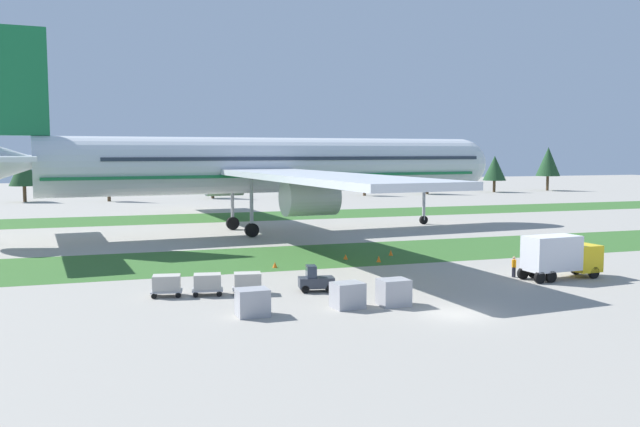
# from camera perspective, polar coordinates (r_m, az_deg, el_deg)

# --- Properties ---
(ground_plane) EXTENTS (400.00, 400.00, 0.00)m
(ground_plane) POSITION_cam_1_polar(r_m,az_deg,el_deg) (44.40, 11.44, -8.37)
(ground_plane) COLOR gray
(grass_strip_near) EXTENTS (320.00, 14.83, 0.01)m
(grass_strip_near) POSITION_cam_1_polar(r_m,az_deg,el_deg) (67.63, 0.62, -3.54)
(grass_strip_near) COLOR #336028
(grass_strip_near) RESTS_ON ground
(grass_strip_far) EXTENTS (320.00, 14.83, 0.01)m
(grass_strip_far) POSITION_cam_1_polar(r_m,az_deg,el_deg) (107.64, -6.49, -0.26)
(grass_strip_far) COLOR #336028
(grass_strip_far) RESTS_ON ground
(airliner) EXTENTS (68.71, 84.67, 24.07)m
(airliner) POSITION_cam_1_polar(r_m,az_deg,el_deg) (86.12, -5.20, 4.11)
(airliner) COLOR silver
(airliner) RESTS_ON ground
(baggage_tug) EXTENTS (2.77, 1.68, 1.97)m
(baggage_tug) POSITION_cam_1_polar(r_m,az_deg,el_deg) (50.21, -0.40, -5.71)
(baggage_tug) COLOR #2D333D
(baggage_tug) RESTS_ON ground
(cargo_dolly_lead) EXTENTS (2.40, 1.82, 1.55)m
(cargo_dolly_lead) POSITION_cam_1_polar(r_m,az_deg,el_deg) (49.68, -6.16, -5.74)
(cargo_dolly_lead) COLOR #A3A3A8
(cargo_dolly_lead) RESTS_ON ground
(cargo_dolly_second) EXTENTS (2.40, 1.82, 1.55)m
(cargo_dolly_second) POSITION_cam_1_polar(r_m,az_deg,el_deg) (49.62, -9.52, -5.80)
(cargo_dolly_second) COLOR #A3A3A8
(cargo_dolly_second) RESTS_ON ground
(cargo_dolly_third) EXTENTS (2.40, 1.82, 1.55)m
(cargo_dolly_third) POSITION_cam_1_polar(r_m,az_deg,el_deg) (49.72, -12.89, -5.84)
(cargo_dolly_third) COLOR #A3A3A8
(cargo_dolly_third) RESTS_ON ground
(catering_truck) EXTENTS (7.13, 2.89, 3.58)m
(catering_truck) POSITION_cam_1_polar(r_m,az_deg,el_deg) (58.37, 19.71, -3.34)
(catering_truck) COLOR yellow
(catering_truck) RESTS_ON ground
(ground_crew_marshaller) EXTENTS (0.36, 0.56, 1.74)m
(ground_crew_marshaller) POSITION_cam_1_polar(r_m,az_deg,el_deg) (58.01, 16.12, -4.29)
(ground_crew_marshaller) COLOR black
(ground_crew_marshaller) RESTS_ON ground
(uld_container_0) EXTENTS (2.05, 1.66, 1.74)m
(uld_container_0) POSITION_cam_1_polar(r_m,az_deg,el_deg) (43.15, -5.74, -7.50)
(uld_container_0) COLOR #A3A3A8
(uld_container_0) RESTS_ON ground
(uld_container_1) EXTENTS (2.19, 1.84, 1.70)m
(uld_container_1) POSITION_cam_1_polar(r_m,az_deg,el_deg) (45.13, 2.36, -6.93)
(uld_container_1) COLOR #A3A3A8
(uld_container_1) RESTS_ON ground
(uld_container_2) EXTENTS (2.08, 1.70, 1.80)m
(uld_container_2) POSITION_cam_1_polar(r_m,az_deg,el_deg) (46.02, 6.26, -6.66)
(uld_container_2) COLOR #A3A3A8
(uld_container_2) RESTS_ON ground
(taxiway_marker_0) EXTENTS (0.44, 0.44, 0.61)m
(taxiway_marker_0) POSITION_cam_1_polar(r_m,az_deg,el_deg) (63.60, 5.00, -3.85)
(taxiway_marker_0) COLOR orange
(taxiway_marker_0) RESTS_ON ground
(taxiway_marker_1) EXTENTS (0.44, 0.44, 0.48)m
(taxiway_marker_1) POSITION_cam_1_polar(r_m,az_deg,el_deg) (65.02, 2.18, -3.69)
(taxiway_marker_1) COLOR orange
(taxiway_marker_1) RESTS_ON ground
(taxiway_marker_2) EXTENTS (0.44, 0.44, 0.51)m
(taxiway_marker_2) POSITION_cam_1_polar(r_m,az_deg,el_deg) (60.52, -3.85, -4.36)
(taxiway_marker_2) COLOR orange
(taxiway_marker_2) RESTS_ON ground
(taxiway_marker_3) EXTENTS (0.44, 0.44, 0.57)m
(taxiway_marker_3) POSITION_cam_1_polar(r_m,az_deg,el_deg) (67.66, 6.03, -3.33)
(taxiway_marker_3) COLOR orange
(taxiway_marker_3) RESTS_ON ground
(distant_tree_line) EXTENTS (188.99, 10.45, 12.29)m
(distant_tree_line) POSITION_cam_1_polar(r_m,az_deg,el_deg) (149.84, -7.78, 3.81)
(distant_tree_line) COLOR #4C3823
(distant_tree_line) RESTS_ON ground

